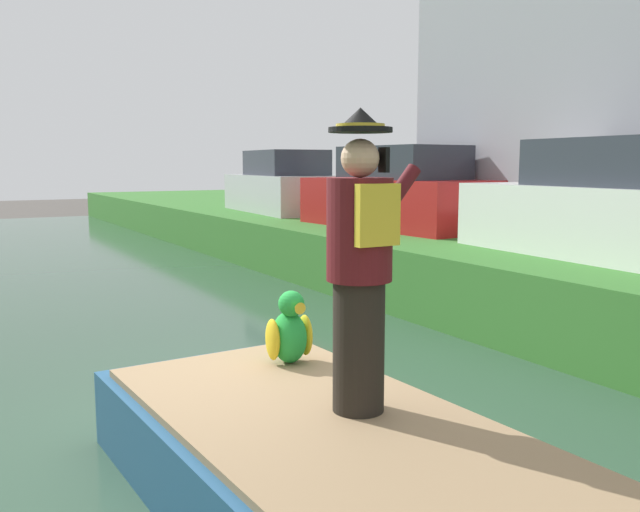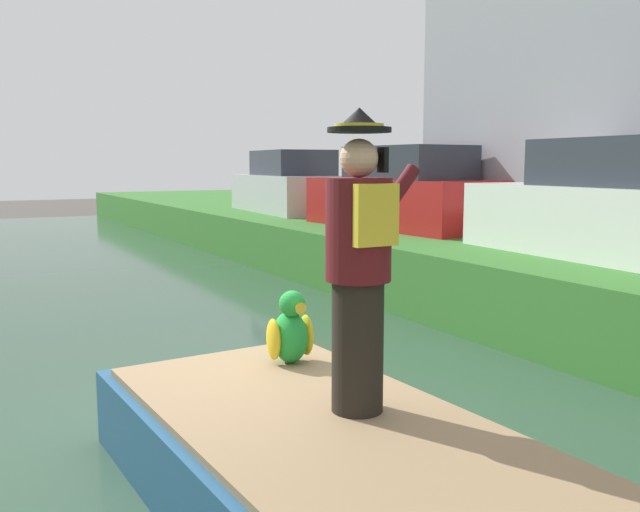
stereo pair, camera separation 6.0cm
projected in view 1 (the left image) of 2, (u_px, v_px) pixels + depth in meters
ground_plane at (233, 442)px, 5.48m from camera, size 80.00×80.00×0.00m
canal_water at (233, 436)px, 5.47m from camera, size 7.06×48.00×0.10m
boat at (349, 483)px, 3.91m from camera, size 2.01×4.29×0.61m
person_pirate at (360, 263)px, 4.09m from camera, size 0.61×0.42×1.85m
parrot_plush at (290, 332)px, 5.18m from camera, size 0.36×0.35×0.57m
parked_car_white at (613, 208)px, 8.61m from camera, size 1.95×4.10×1.50m
parked_car_red at (397, 194)px, 12.59m from camera, size 1.98×4.11×1.50m
parked_car_silver at (283, 186)px, 16.67m from camera, size 2.00×4.12×1.50m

